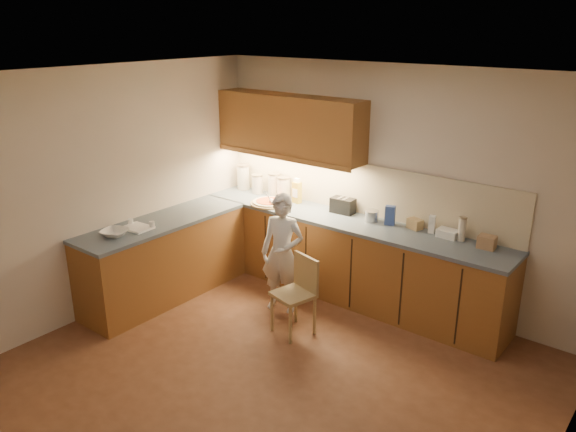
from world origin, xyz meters
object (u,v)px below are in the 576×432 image
(pizza_on_board, at_px, (270,203))
(wooden_chair, at_px, (298,289))
(child, at_px, (282,253))
(oil_jug, at_px, (297,192))
(toaster, at_px, (343,205))

(pizza_on_board, bearing_deg, wooden_chair, -38.25)
(pizza_on_board, relative_size, child, 0.36)
(wooden_chair, xyz_separation_m, oil_jug, (-0.87, 1.11, 0.59))
(child, relative_size, wooden_chair, 1.63)
(child, xyz_separation_m, toaster, (0.19, 0.87, 0.35))
(pizza_on_board, distance_m, wooden_chair, 1.47)
(wooden_chair, xyz_separation_m, toaster, (-0.23, 1.14, 0.54))
(child, bearing_deg, oil_jug, 102.72)
(toaster, bearing_deg, oil_jug, 179.45)
(wooden_chair, relative_size, toaster, 2.87)
(oil_jug, bearing_deg, pizza_on_board, -131.75)
(pizza_on_board, xyz_separation_m, child, (0.68, -0.60, -0.29))
(oil_jug, xyz_separation_m, toaster, (0.64, 0.03, -0.05))
(toaster, bearing_deg, wooden_chair, -81.51)
(child, bearing_deg, wooden_chair, -48.06)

